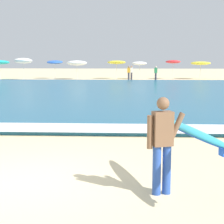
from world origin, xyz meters
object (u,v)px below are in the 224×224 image
beach_umbrella_1 (23,61)px  beachgoer_near_row_mid (132,73)px  beach_umbrella_7 (201,63)px  beach_umbrella_5 (139,63)px  surfer_with_board (176,136)px  beachgoer_near_row_right (156,73)px  beach_umbrella_2 (55,62)px  beachgoer_near_row_left (129,73)px  beach_umbrella_6 (173,62)px  beach_umbrella_4 (117,62)px  beach_umbrella_3 (77,63)px

beach_umbrella_1 → beachgoer_near_row_mid: (11.98, 0.00, -1.27)m
beach_umbrella_7 → beach_umbrella_5: bearing=-174.9°
surfer_with_board → beach_umbrella_1: (-12.66, 34.26, 1.08)m
beachgoer_near_row_right → beach_umbrella_2: bearing=161.2°
beachgoer_near_row_left → beach_umbrella_5: bearing=63.3°
beach_umbrella_6 → beachgoer_near_row_left: 6.02m
beach_umbrella_2 → beach_umbrella_7: (16.97, -0.00, -0.11)m
beach_umbrella_1 → beach_umbrella_7: bearing=7.6°
beach_umbrella_4 → beachgoer_near_row_left: size_ratio=1.38×
beach_umbrella_2 → beachgoer_near_row_left: bearing=-19.2°
beach_umbrella_5 → beach_umbrella_4: bearing=167.4°
beach_umbrella_1 → beach_umbrella_5: 13.04m
beachgoer_near_row_right → beachgoer_near_row_left: bearing=162.4°
beach_umbrella_1 → beachgoer_near_row_right: bearing=-5.0°
beach_umbrella_3 → beachgoer_near_row_mid: beach_umbrella_3 is taller
beach_umbrella_1 → surfer_with_board: bearing=-69.7°
beach_umbrella_3 → beach_umbrella_6: beach_umbrella_6 is taller
beach_umbrella_4 → beachgoer_near_row_right: size_ratio=1.38×
beach_umbrella_1 → beachgoer_near_row_mid: beach_umbrella_1 is taller
beach_umbrella_5 → beach_umbrella_6: bearing=8.8°
beach_umbrella_3 → beach_umbrella_6: 11.07m
beach_umbrella_7 → beachgoer_near_row_mid: bearing=-161.5°
beach_umbrella_5 → beachgoer_near_row_right: (1.66, -3.31, -0.97)m
beach_umbrella_1 → beachgoer_near_row_mid: bearing=0.0°
beach_umbrella_6 → beach_umbrella_7: 3.18m
surfer_with_board → beach_umbrella_6: (4.12, 36.91, 0.95)m
beach_umbrella_6 → beachgoer_near_row_mid: beach_umbrella_6 is taller
surfer_with_board → beach_umbrella_2: size_ratio=1.28×
beach_umbrella_1 → beach_umbrella_7: size_ratio=1.09×
beach_umbrella_3 → beach_umbrella_5: (7.09, 0.69, -0.04)m
beach_umbrella_7 → beachgoer_near_row_left: beach_umbrella_7 is taller
beach_umbrella_4 → beachgoer_near_row_left: beach_umbrella_4 is taller
beachgoer_near_row_left → beach_umbrella_1: bearing=178.3°
beach_umbrella_2 → beachgoer_near_row_mid: beach_umbrella_2 is taller
beach_umbrella_7 → beachgoer_near_row_right: bearing=-144.0°
surfer_with_board → beachgoer_near_row_mid: (-0.68, 34.27, -0.19)m
surfer_with_board → beachgoer_near_row_mid: bearing=91.1°
beach_umbrella_2 → beach_umbrella_4: beach_umbrella_2 is taller
surfer_with_board → beach_umbrella_2: bearing=104.7°
beach_umbrella_5 → beachgoer_near_row_mid: size_ratio=1.29×
beach_umbrella_6 → beachgoer_near_row_right: beach_umbrella_6 is taller
beach_umbrella_7 → beach_umbrella_2: bearing=180.0°
beach_umbrella_3 → beachgoer_near_row_left: 6.22m
beach_umbrella_6 → beachgoer_near_row_mid: bearing=-151.2°
beach_umbrella_3 → beach_umbrella_7: (14.16, 1.31, -0.03)m
beach_umbrella_4 → beach_umbrella_5: beach_umbrella_4 is taller
surfer_with_board → beach_umbrella_4: beach_umbrella_4 is taller
beach_umbrella_1 → beach_umbrella_4: 10.57m
beachgoer_near_row_right → beach_umbrella_6: bearing=60.2°
beach_umbrella_3 → beach_umbrella_6: size_ratio=1.05×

